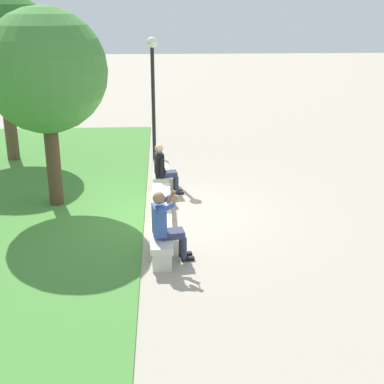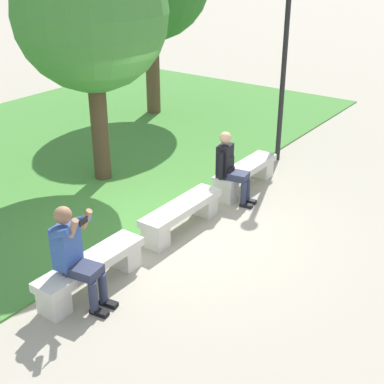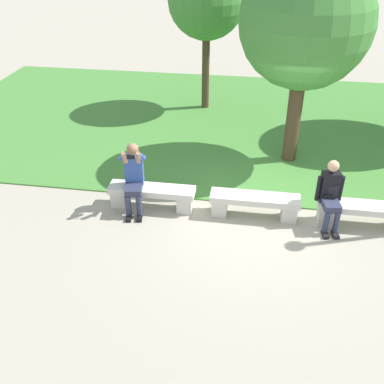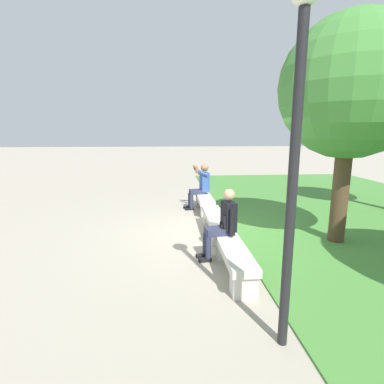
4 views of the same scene
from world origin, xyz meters
name	(u,v)px [view 1 (image 1 of 4)]	position (x,y,z in m)	size (l,w,h in m)	color
ground_plane	(162,214)	(0.00, 0.00, 0.00)	(80.00, 80.00, 0.00)	#A89E8C
bench_main	(162,238)	(-1.95, 0.00, 0.29)	(1.65, 0.40, 0.45)	beige
bench_near	(162,202)	(0.00, 0.00, 0.29)	(1.65, 0.40, 0.45)	beige
bench_mid	(161,175)	(1.95, 0.00, 0.29)	(1.65, 0.40, 0.45)	beige
person_photographer	(166,223)	(-2.26, -0.08, 0.74)	(0.51, 0.76, 1.32)	black
person_distant	(164,168)	(1.31, -0.07, 0.67)	(0.47, 0.71, 1.26)	black
backpack	(160,170)	(1.29, 0.03, 0.63)	(0.28, 0.24, 0.43)	black
tree_behind_wall	(1,45)	(4.62, 4.38, 3.32)	(2.94, 2.94, 4.81)	brown
tree_left_background	(45,72)	(0.71, 2.42, 3.03)	(2.66, 2.66, 4.38)	#4C3826
lamp_post	(153,84)	(3.57, 0.18, 2.36)	(0.28, 0.28, 3.58)	black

